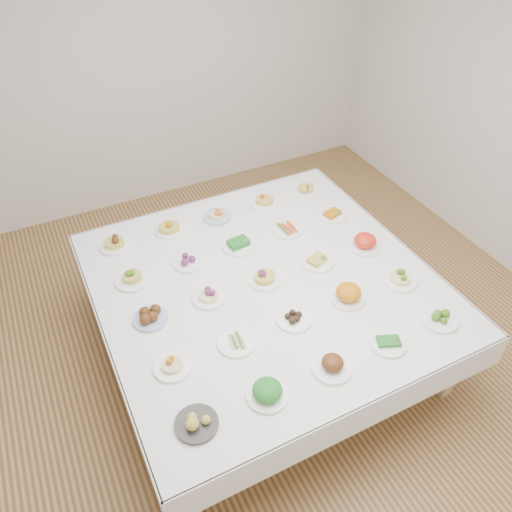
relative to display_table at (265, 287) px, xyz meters
name	(u,v)px	position (x,y,z in m)	size (l,w,h in m)	color
room_envelope	(274,139)	(0.11, 0.12, 1.14)	(5.02, 5.02, 2.81)	#A77E45
display_table	(265,287)	(0.00, 0.00, 0.00)	(2.44, 2.44, 0.75)	white
dish_0	(196,421)	(-0.89, -0.88, 0.11)	(0.25, 0.25, 0.11)	#2D2B28
dish_1	(267,389)	(-0.45, -0.89, 0.14)	(0.28, 0.28, 0.15)	white
dish_2	(333,363)	(0.01, -0.90, 0.12)	(0.25, 0.25, 0.13)	white
dish_3	(389,340)	(0.44, -0.90, 0.11)	(0.24, 0.24, 0.11)	white
dish_4	(440,316)	(0.89, -0.88, 0.10)	(0.26, 0.26, 0.10)	white
dish_5	(172,363)	(-0.88, -0.45, 0.11)	(0.24, 0.24, 0.12)	white
dish_6	(237,342)	(-0.44, -0.45, 0.08)	(0.25, 0.25, 0.05)	white
dish_7	(294,317)	(0.00, -0.44, 0.10)	(0.24, 0.24, 0.09)	white
dish_8	(348,293)	(0.44, -0.44, 0.13)	(0.27, 0.27, 0.15)	white
dish_9	(401,275)	(0.89, -0.45, 0.13)	(0.26, 0.26, 0.14)	white
dish_10	(150,315)	(-0.88, 0.01, 0.11)	(0.25, 0.25, 0.11)	#4C66B2
dish_11	(208,293)	(-0.45, 0.01, 0.12)	(0.23, 0.23, 0.13)	white
dish_12	(265,275)	(0.00, 0.00, 0.13)	(0.24, 0.24, 0.14)	white
dish_13	(317,259)	(0.45, 0.00, 0.11)	(0.25, 0.25, 0.11)	white
dish_14	(365,240)	(0.90, -0.01, 0.14)	(0.29, 0.29, 0.16)	white
dish_15	(132,274)	(-0.88, 0.44, 0.13)	(0.26, 0.26, 0.15)	white
dish_16	(188,259)	(-0.44, 0.44, 0.10)	(0.24, 0.24, 0.10)	white
dish_17	(238,242)	(-0.01, 0.45, 0.11)	(0.26, 0.26, 0.11)	white
dish_18	(288,228)	(0.45, 0.46, 0.09)	(0.26, 0.26, 0.06)	white
dish_19	(332,213)	(0.89, 0.46, 0.10)	(0.24, 0.24, 0.10)	white
dish_20	(114,241)	(-0.90, 0.89, 0.13)	(0.24, 0.24, 0.14)	white
dish_21	(169,226)	(-0.44, 0.89, 0.13)	(0.23, 0.23, 0.14)	white
dish_22	(217,214)	(-0.01, 0.89, 0.11)	(0.24, 0.24, 0.11)	#4C66B2
dish_23	(265,199)	(0.46, 0.89, 0.12)	(0.26, 0.26, 0.14)	white
dish_24	(306,188)	(0.88, 0.89, 0.11)	(0.24, 0.24, 0.11)	white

